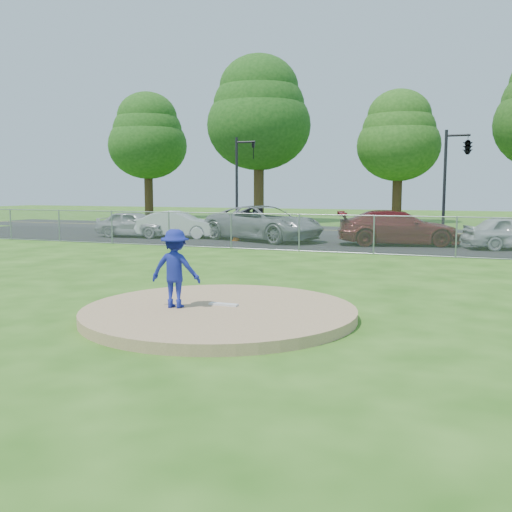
{
  "coord_description": "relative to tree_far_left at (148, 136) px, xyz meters",
  "views": [
    {
      "loc": [
        4.66,
        -10.04,
        2.53
      ],
      "look_at": [
        0.0,
        2.0,
        1.0
      ],
      "focal_mm": 40.0,
      "sensor_mm": 36.0,
      "label": 1
    }
  ],
  "objects": [
    {
      "name": "tree_center",
      "position": [
        21.0,
        1.0,
        -0.59
      ],
      "size": [
        6.16,
        6.16,
        9.84
      ],
      "color": "#3A2415",
      "rests_on": "ground"
    },
    {
      "name": "parked_car_gray",
      "position": [
        17.01,
        -17.02,
        -6.2
      ],
      "size": [
        6.72,
        4.81,
        1.7
      ],
      "primitive_type": "imported",
      "rotation": [
        0.0,
        0.0,
        1.21
      ],
      "color": "gray",
      "rests_on": "parking_lot"
    },
    {
      "name": "tree_far_left",
      "position": [
        0.0,
        0.0,
        0.0
      ],
      "size": [
        6.72,
        6.72,
        10.74
      ],
      "color": "#372314",
      "rests_on": "ground"
    },
    {
      "name": "tree_left",
      "position": [
        11.0,
        -2.0,
        1.18
      ],
      "size": [
        7.84,
        7.84,
        12.53
      ],
      "color": "#3D2916",
      "rests_on": "ground"
    },
    {
      "name": "pitching_rubber",
      "position": [
        22.0,
        -32.8,
        -6.84
      ],
      "size": [
        0.6,
        0.15,
        0.04
      ],
      "primitive_type": "cube",
      "color": "white",
      "rests_on": "pitchers_mound"
    },
    {
      "name": "parked_car_silver",
      "position": [
        9.95,
        -17.55,
        -6.36
      ],
      "size": [
        4.08,
        1.76,
        1.37
      ],
      "primitive_type": "imported",
      "rotation": [
        0.0,
        0.0,
        1.61
      ],
      "color": "#AEAEB2",
      "rests_on": "parking_lot"
    },
    {
      "name": "parked_car_darkred",
      "position": [
        23.4,
        -16.98,
        -6.27
      ],
      "size": [
        5.77,
        3.57,
        1.56
      ],
      "primitive_type": "imported",
      "rotation": [
        0.0,
        0.0,
        1.85
      ],
      "color": "maroon",
      "rests_on": "parking_lot"
    },
    {
      "name": "parked_car_white",
      "position": [
        12.31,
        -17.17,
        -6.37
      ],
      "size": [
        4.37,
        2.32,
        1.37
      ],
      "primitive_type": "imported",
      "rotation": [
        0.0,
        0.0,
        1.79
      ],
      "color": "white",
      "rests_on": "parking_lot"
    },
    {
      "name": "traffic_signal_left",
      "position": [
        13.24,
        -11.0,
        -3.7
      ],
      "size": [
        1.28,
        0.2,
        5.6
      ],
      "color": "black",
      "rests_on": "ground"
    },
    {
      "name": "parking_lot",
      "position": [
        22.0,
        -16.5,
        -7.05
      ],
      "size": [
        50.0,
        8.0,
        0.01
      ],
      "primitive_type": "cube",
      "color": "black",
      "rests_on": "ground"
    },
    {
      "name": "pitcher",
      "position": [
        21.19,
        -33.29,
        -6.09
      ],
      "size": [
        1.06,
        0.7,
        1.54
      ],
      "primitive_type": "imported",
      "rotation": [
        0.0,
        0.0,
        3.27
      ],
      "color": "navy",
      "rests_on": "pitchers_mound"
    },
    {
      "name": "ground",
      "position": [
        22.0,
        -23.0,
        -7.06
      ],
      "size": [
        120.0,
        120.0,
        0.0
      ],
      "primitive_type": "plane",
      "color": "#275713",
      "rests_on": "ground"
    },
    {
      "name": "street",
      "position": [
        22.0,
        -9.0,
        -7.06
      ],
      "size": [
        60.0,
        7.0,
        0.01
      ],
      "primitive_type": "cube",
      "color": "#232326",
      "rests_on": "ground"
    },
    {
      "name": "traffic_signal_center",
      "position": [
        25.97,
        -11.0,
        -2.45
      ],
      "size": [
        1.42,
        2.48,
        5.6
      ],
      "color": "black",
      "rests_on": "ground"
    },
    {
      "name": "pitchers_mound",
      "position": [
        22.0,
        -33.0,
        -6.96
      ],
      "size": [
        5.4,
        5.4,
        0.2
      ],
      "primitive_type": "cylinder",
      "color": "#A4815A",
      "rests_on": "ground"
    },
    {
      "name": "traffic_cone",
      "position": [
        15.79,
        -17.63,
        -6.69
      ],
      "size": [
        0.37,
        0.37,
        0.72
      ],
      "primitive_type": "cone",
      "color": "#FC570D",
      "rests_on": "parking_lot"
    },
    {
      "name": "chain_link_fence",
      "position": [
        22.0,
        -21.0,
        -6.31
      ],
      "size": [
        40.0,
        0.06,
        1.5
      ],
      "primitive_type": "cube",
      "color": "gray",
      "rests_on": "ground"
    }
  ]
}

